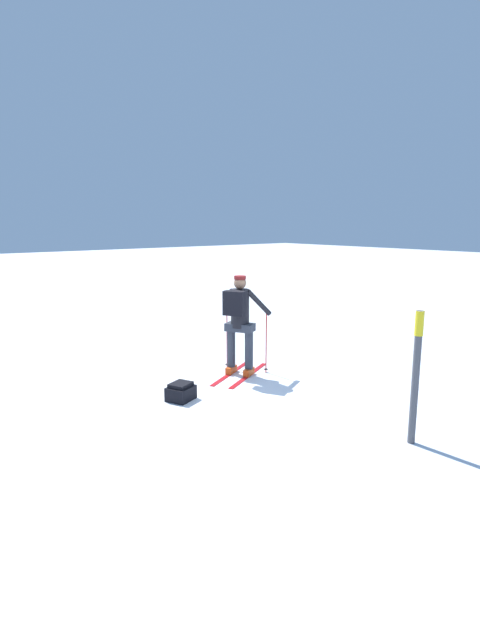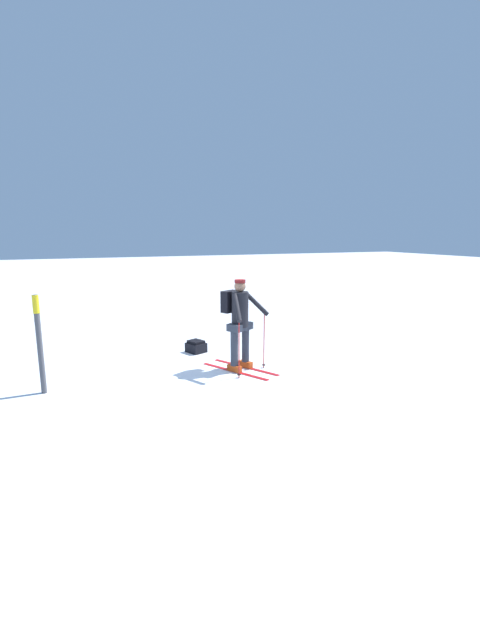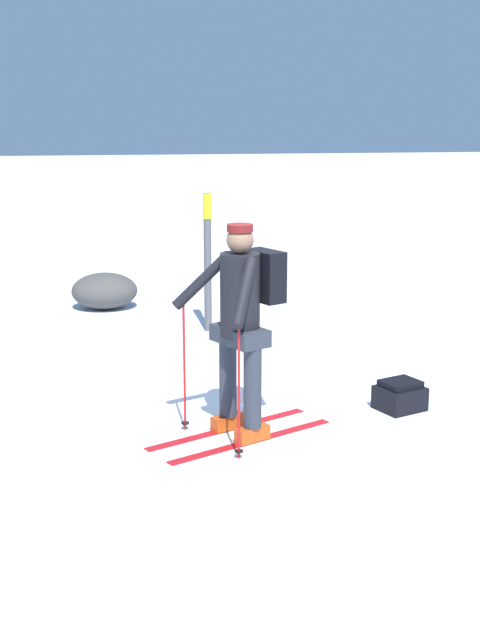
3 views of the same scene
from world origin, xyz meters
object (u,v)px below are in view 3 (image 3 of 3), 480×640
object	(u,v)px
trail_marker	(208,252)
rock_boulder	(105,291)
dropped_backpack	(400,396)
skier	(243,315)

from	to	relation	value
trail_marker	rock_boulder	bearing A→B (deg)	132.10
dropped_backpack	skier	bearing A→B (deg)	-164.29
dropped_backpack	trail_marker	size ratio (longest dim) A/B	0.29
skier	dropped_backpack	world-z (taller)	skier
skier	trail_marker	size ratio (longest dim) A/B	1.07
dropped_backpack	rock_boulder	bearing A→B (deg)	120.69
skier	rock_boulder	distance (m)	5.18
trail_marker	rock_boulder	xyz separation A→B (m)	(-1.27, 1.41, -0.74)
rock_boulder	dropped_backpack	bearing A→B (deg)	-59.31
trail_marker	rock_boulder	size ratio (longest dim) A/B	1.90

